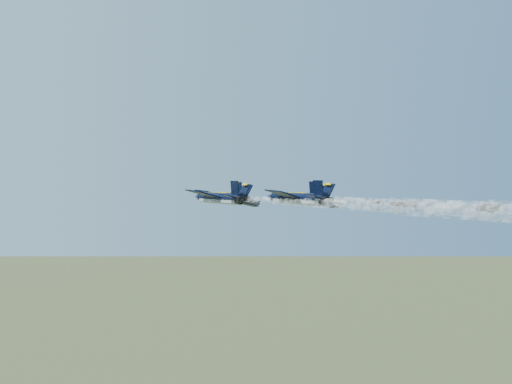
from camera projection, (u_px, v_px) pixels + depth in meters
name	position (u px, v px, depth m)	size (l,w,h in m)	color
jet_lead	(225.00, 197.00, 125.11)	(13.65, 17.89, 4.61)	black
jet_left	(219.00, 198.00, 111.14)	(13.65, 17.89, 4.61)	black
jet_right	(295.00, 198.00, 118.45)	(13.65, 17.89, 4.61)	black
jet_slot	(297.00, 198.00, 105.48)	(13.65, 17.89, 4.61)	black
smoke_trail_lead	(442.00, 201.00, 79.16)	(7.80, 71.63, 2.62)	white
smoke_trail_left	(479.00, 203.00, 65.19)	(7.80, 71.63, 2.62)	white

